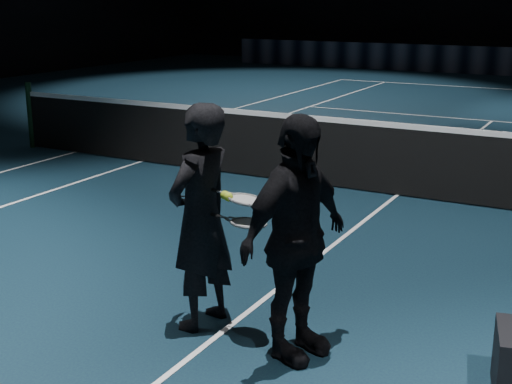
{
  "coord_description": "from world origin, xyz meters",
  "views": [
    {
      "loc": [
        2.6,
        -8.69,
        2.51
      ],
      "look_at": [
        0.29,
        -4.4,
        1.16
      ],
      "focal_mm": 50.0,
      "sensor_mm": 36.0,
      "label": 1
    }
  ],
  "objects_px": {
    "player_b": "(295,239)",
    "racket_upper": "(246,200)",
    "racket_lower": "(249,223)",
    "tennis_balls": "(227,194)",
    "player_a": "(201,218)"
  },
  "relations": [
    {
      "from": "player_a",
      "to": "tennis_balls",
      "type": "bearing_deg",
      "value": 90.41
    },
    {
      "from": "tennis_balls",
      "to": "racket_lower",
      "type": "bearing_deg",
      "value": -8.85
    },
    {
      "from": "racket_lower",
      "to": "racket_upper",
      "type": "bearing_deg",
      "value": 141.34
    },
    {
      "from": "player_a",
      "to": "racket_lower",
      "type": "bearing_deg",
      "value": 89.28
    },
    {
      "from": "player_b",
      "to": "racket_upper",
      "type": "distance_m",
      "value": 0.49
    },
    {
      "from": "racket_lower",
      "to": "player_b",
      "type": "bearing_deg",
      "value": 0.0
    },
    {
      "from": "tennis_balls",
      "to": "player_a",
      "type": "bearing_deg",
      "value": 173.74
    },
    {
      "from": "player_b",
      "to": "tennis_balls",
      "type": "bearing_deg",
      "value": 97.46
    },
    {
      "from": "player_a",
      "to": "racket_upper",
      "type": "relative_size",
      "value": 2.58
    },
    {
      "from": "racket_lower",
      "to": "racket_upper",
      "type": "distance_m",
      "value": 0.17
    },
    {
      "from": "racket_upper",
      "to": "racket_lower",
      "type": "bearing_deg",
      "value": -42.66
    },
    {
      "from": "racket_lower",
      "to": "tennis_balls",
      "type": "bearing_deg",
      "value": 178.53
    },
    {
      "from": "player_a",
      "to": "tennis_balls",
      "type": "relative_size",
      "value": 14.63
    },
    {
      "from": "racket_upper",
      "to": "tennis_balls",
      "type": "xyz_separation_m",
      "value": [
        -0.15,
        -0.02,
        0.03
      ]
    },
    {
      "from": "player_b",
      "to": "racket_upper",
      "type": "relative_size",
      "value": 2.58
    }
  ]
}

